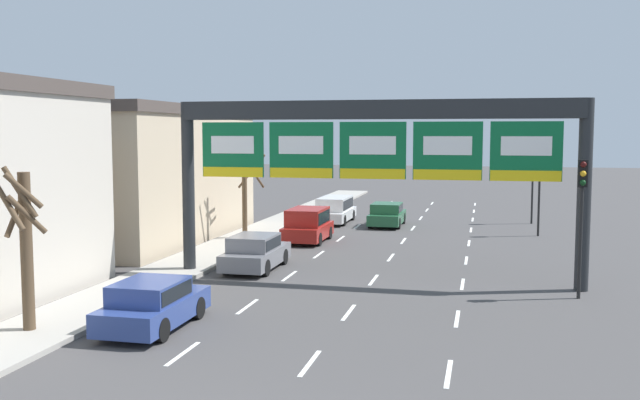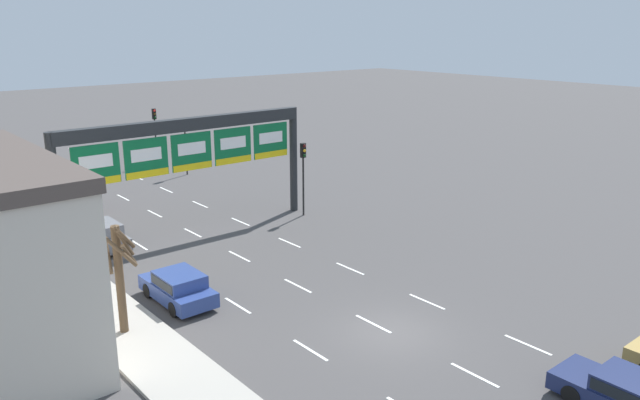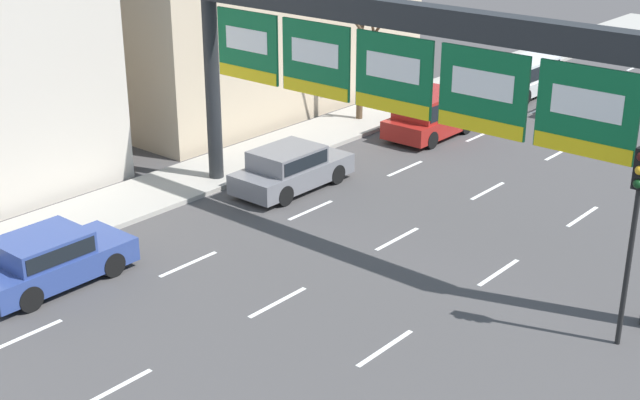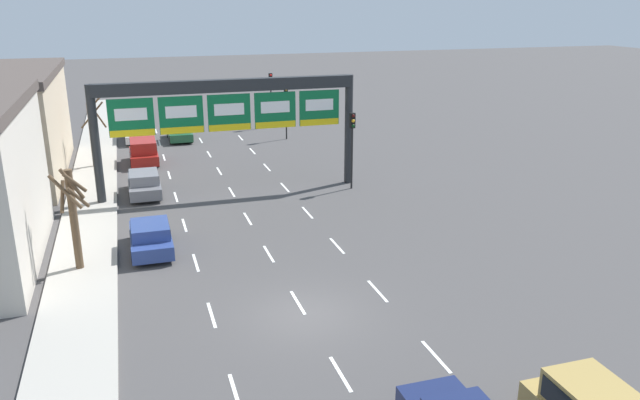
{
  "view_description": "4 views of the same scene",
  "coord_description": "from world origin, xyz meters",
  "px_view_note": "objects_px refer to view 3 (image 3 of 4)",
  "views": [
    {
      "loc": [
        4.03,
        -10.24,
        5.55
      ],
      "look_at": [
        -1.82,
        14.88,
        3.11
      ],
      "focal_mm": 40.0,
      "sensor_mm": 36.0,
      "label": 1
    },
    {
      "loc": [
        -16.41,
        -15.27,
        11.74
      ],
      "look_at": [
        2.45,
        7.32,
        3.43
      ],
      "focal_mm": 35.0,
      "sensor_mm": 36.0,
      "label": 2
    },
    {
      "loc": [
        13.45,
        -3.07,
        10.52
      ],
      "look_at": [
        -1.18,
        13.98,
        1.51
      ],
      "focal_mm": 50.0,
      "sensor_mm": 36.0,
      "label": 3
    },
    {
      "loc": [
        -5.6,
        -19.8,
        11.14
      ],
      "look_at": [
        1.3,
        2.29,
        3.62
      ],
      "focal_mm": 35.0,
      "sensor_mm": 36.0,
      "label": 4
    }
  ],
  "objects_px": {
    "traffic_light_mid_block": "(636,208)",
    "suv_white": "(525,75)",
    "suv_red": "(431,113)",
    "car_green": "(587,95)",
    "tree_bare_second": "(363,55)",
    "car_grey": "(290,167)",
    "sign_gantry": "(400,58)",
    "car_blue": "(49,258)"
  },
  "relations": [
    {
      "from": "tree_bare_second",
      "to": "car_blue",
      "type": "bearing_deg",
      "value": -80.26
    },
    {
      "from": "sign_gantry",
      "to": "tree_bare_second",
      "type": "xyz_separation_m",
      "value": [
        -7.91,
        8.62,
        -2.52
      ]
    },
    {
      "from": "car_grey",
      "to": "tree_bare_second",
      "type": "distance_m",
      "value": 8.3
    },
    {
      "from": "car_blue",
      "to": "tree_bare_second",
      "type": "relative_size",
      "value": 0.82
    },
    {
      "from": "car_blue",
      "to": "suv_white",
      "type": "bearing_deg",
      "value": 89.78
    },
    {
      "from": "car_grey",
      "to": "sign_gantry",
      "type": "bearing_deg",
      "value": -12.6
    },
    {
      "from": "suv_white",
      "to": "suv_red",
      "type": "xyz_separation_m",
      "value": [
        0.26,
        -7.93,
        0.06
      ]
    },
    {
      "from": "suv_white",
      "to": "suv_red",
      "type": "height_order",
      "value": "suv_red"
    },
    {
      "from": "suv_white",
      "to": "suv_red",
      "type": "bearing_deg",
      "value": -88.13
    },
    {
      "from": "car_grey",
      "to": "tree_bare_second",
      "type": "bearing_deg",
      "value": 111.22
    },
    {
      "from": "sign_gantry",
      "to": "car_green",
      "type": "height_order",
      "value": "sign_gantry"
    },
    {
      "from": "suv_red",
      "to": "traffic_light_mid_block",
      "type": "distance_m",
      "value": 15.73
    },
    {
      "from": "car_green",
      "to": "car_grey",
      "type": "bearing_deg",
      "value": -102.97
    },
    {
      "from": "tree_bare_second",
      "to": "suv_white",
      "type": "bearing_deg",
      "value": 70.06
    },
    {
      "from": "sign_gantry",
      "to": "car_blue",
      "type": "bearing_deg",
      "value": -122.74
    },
    {
      "from": "suv_red",
      "to": "sign_gantry",
      "type": "bearing_deg",
      "value": -61.7
    },
    {
      "from": "sign_gantry",
      "to": "car_blue",
      "type": "xyz_separation_m",
      "value": [
        -5.08,
        -7.9,
        -4.52
      ]
    },
    {
      "from": "suv_red",
      "to": "car_blue",
      "type": "distance_m",
      "value": 16.67
    },
    {
      "from": "traffic_light_mid_block",
      "to": "suv_red",
      "type": "bearing_deg",
      "value": 139.85
    },
    {
      "from": "sign_gantry",
      "to": "tree_bare_second",
      "type": "distance_m",
      "value": 11.97
    },
    {
      "from": "car_grey",
      "to": "suv_red",
      "type": "bearing_deg",
      "value": 87.95
    },
    {
      "from": "suv_red",
      "to": "tree_bare_second",
      "type": "relative_size",
      "value": 0.79
    },
    {
      "from": "traffic_light_mid_block",
      "to": "suv_white",
      "type": "bearing_deg",
      "value": 124.08
    },
    {
      "from": "suv_red",
      "to": "traffic_light_mid_block",
      "type": "height_order",
      "value": "traffic_light_mid_block"
    },
    {
      "from": "car_grey",
      "to": "car_green",
      "type": "bearing_deg",
      "value": 77.03
    },
    {
      "from": "tree_bare_second",
      "to": "car_green",
      "type": "bearing_deg",
      "value": 48.69
    },
    {
      "from": "car_green",
      "to": "sign_gantry",
      "type": "bearing_deg",
      "value": -84.14
    },
    {
      "from": "car_blue",
      "to": "car_green",
      "type": "bearing_deg",
      "value": 81.7
    },
    {
      "from": "car_green",
      "to": "car_blue",
      "type": "height_order",
      "value": "car_blue"
    },
    {
      "from": "sign_gantry",
      "to": "suv_white",
      "type": "height_order",
      "value": "sign_gantry"
    },
    {
      "from": "car_green",
      "to": "car_blue",
      "type": "bearing_deg",
      "value": -98.3
    },
    {
      "from": "tree_bare_second",
      "to": "car_grey",
      "type": "bearing_deg",
      "value": -68.78
    },
    {
      "from": "car_green",
      "to": "traffic_light_mid_block",
      "type": "distance_m",
      "value": 19.34
    },
    {
      "from": "suv_white",
      "to": "tree_bare_second",
      "type": "xyz_separation_m",
      "value": [
        -2.93,
        -8.07,
        1.86
      ]
    },
    {
      "from": "car_grey",
      "to": "suv_red",
      "type": "xyz_separation_m",
      "value": [
        0.27,
        7.66,
        0.19
      ]
    },
    {
      "from": "car_green",
      "to": "suv_red",
      "type": "height_order",
      "value": "suv_red"
    },
    {
      "from": "car_grey",
      "to": "suv_red",
      "type": "relative_size",
      "value": 1.08
    },
    {
      "from": "sign_gantry",
      "to": "suv_red",
      "type": "distance_m",
      "value": 10.86
    },
    {
      "from": "sign_gantry",
      "to": "tree_bare_second",
      "type": "height_order",
      "value": "sign_gantry"
    },
    {
      "from": "car_blue",
      "to": "traffic_light_mid_block",
      "type": "bearing_deg",
      "value": 28.48
    },
    {
      "from": "sign_gantry",
      "to": "car_grey",
      "type": "relative_size",
      "value": 3.59
    },
    {
      "from": "car_green",
      "to": "tree_bare_second",
      "type": "xyz_separation_m",
      "value": [
        -6.29,
        -7.16,
        2.01
      ]
    }
  ]
}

